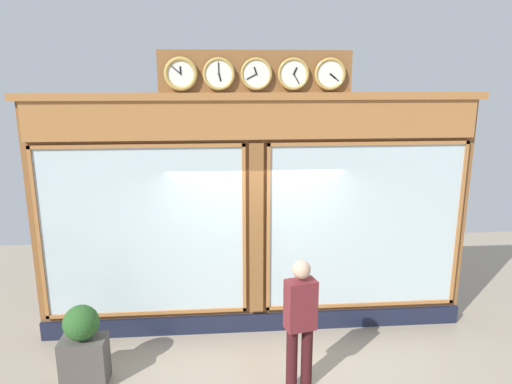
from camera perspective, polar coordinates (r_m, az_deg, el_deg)
The scene contains 4 objects.
shop_facade at distance 6.90m, azimuth -0.09°, elevation -2.64°, with size 6.47×0.42×4.13m.
pedestrian at distance 5.88m, azimuth 5.39°, elevation -15.19°, with size 0.40×0.30×1.69m.
planter_box at distance 6.62m, azimuth -20.06°, elevation -18.68°, with size 0.56×0.36×0.62m, color #4C4742.
planter_shrub at distance 6.36m, azimuth -20.46°, elevation -14.65°, with size 0.44×0.44×0.44m, color #285623.
Camera 1 is at (0.54, 6.48, 3.77)m, focal length 32.97 mm.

